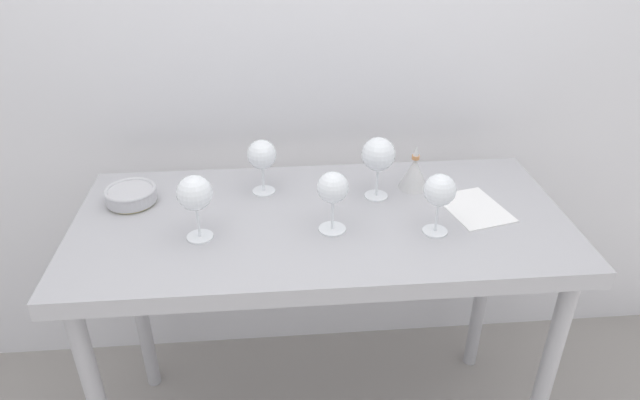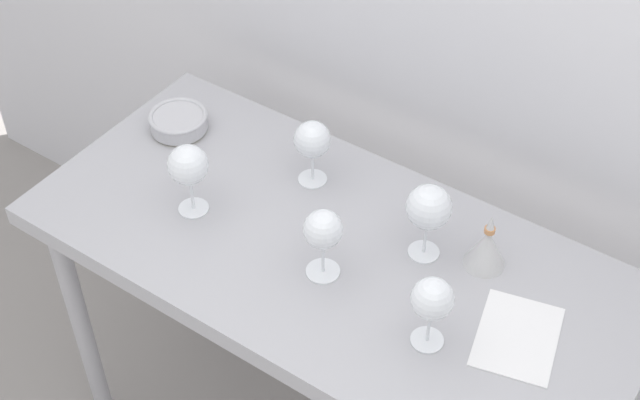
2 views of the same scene
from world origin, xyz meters
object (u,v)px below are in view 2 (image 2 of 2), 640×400
(wine_glass_near_center, at_px, (323,231))
(wine_glass_near_right, at_px, (432,301))
(tasting_sheet_upper, at_px, (518,336))
(tasting_bowl, at_px, (179,121))
(wine_glass_far_right, at_px, (429,208))
(wine_glass_far_left, at_px, (312,141))
(decanter_funnel, at_px, (487,247))
(wine_glass_near_left, at_px, (188,166))

(wine_glass_near_center, distance_m, wine_glass_near_right, 0.28)
(tasting_sheet_upper, height_order, tasting_bowl, tasting_bowl)
(wine_glass_far_right, distance_m, tasting_sheet_upper, 0.32)
(wine_glass_far_left, distance_m, tasting_sheet_upper, 0.64)
(wine_glass_near_right, xyz_separation_m, decanter_funnel, (-0.00, 0.26, -0.08))
(wine_glass_near_right, distance_m, tasting_sheet_upper, 0.22)
(wine_glass_far_left, relative_size, wine_glass_near_right, 0.98)
(tasting_sheet_upper, bearing_deg, wine_glass_near_left, 172.43)
(wine_glass_near_right, relative_size, tasting_sheet_upper, 0.83)
(wine_glass_near_left, height_order, tasting_sheet_upper, wine_glass_near_left)
(wine_glass_far_right, height_order, tasting_bowl, wine_glass_far_right)
(wine_glass_near_right, bearing_deg, tasting_sheet_upper, 37.68)
(wine_glass_far_right, bearing_deg, tasting_bowl, 178.23)
(wine_glass_near_right, xyz_separation_m, tasting_sheet_upper, (0.15, 0.11, -0.12))
(wine_glass_far_right, height_order, decanter_funnel, wine_glass_far_right)
(wine_glass_near_center, bearing_deg, tasting_bowl, 161.27)
(wine_glass_near_center, bearing_deg, tasting_sheet_upper, 10.42)
(wine_glass_far_left, relative_size, wine_glass_near_center, 0.98)
(wine_glass_far_left, relative_size, tasting_sheet_upper, 0.81)
(wine_glass_far_right, distance_m, tasting_bowl, 0.74)
(wine_glass_far_left, bearing_deg, wine_glass_near_right, -29.76)
(tasting_sheet_upper, bearing_deg, wine_glass_near_center, 176.57)
(tasting_bowl, bearing_deg, tasting_sheet_upper, -6.69)
(wine_glass_near_center, height_order, tasting_sheet_upper, wine_glass_near_center)
(wine_glass_near_right, bearing_deg, decanter_funnel, 90.43)
(decanter_funnel, bearing_deg, wine_glass_near_center, -141.50)
(wine_glass_far_left, height_order, wine_glass_near_right, wine_glass_near_right)
(wine_glass_near_center, bearing_deg, wine_glass_near_right, -7.20)
(decanter_funnel, bearing_deg, wine_glass_far_right, -159.39)
(decanter_funnel, bearing_deg, tasting_sheet_upper, -43.64)
(wine_glass_near_center, relative_size, tasting_bowl, 1.16)
(tasting_sheet_upper, bearing_deg, wine_glass_near_right, -156.17)
(wine_glass_near_center, relative_size, wine_glass_far_right, 0.91)
(wine_glass_near_left, height_order, wine_glass_far_left, wine_glass_near_left)
(tasting_bowl, bearing_deg, wine_glass_near_center, -18.73)
(wine_glass_far_right, relative_size, tasting_bowl, 1.27)
(tasting_sheet_upper, height_order, decanter_funnel, decanter_funnel)
(wine_glass_near_left, bearing_deg, decanter_funnel, 19.75)
(wine_glass_near_left, distance_m, wine_glass_near_right, 0.64)
(wine_glass_far_right, relative_size, tasting_sheet_upper, 0.91)
(tasting_sheet_upper, xyz_separation_m, decanter_funnel, (-0.15, 0.14, 0.05))
(wine_glass_near_left, relative_size, wine_glass_near_center, 1.05)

